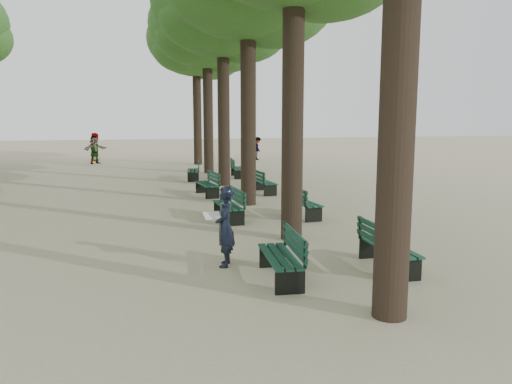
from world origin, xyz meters
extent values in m
plane|color=tan|center=(0.00, 0.00, 0.00)|extent=(120.00, 120.00, 0.00)
cylinder|color=#33261C|center=(1.50, -2.00, 3.75)|extent=(0.52, 0.52, 7.50)
cylinder|color=#33261C|center=(1.50, 3.00, 3.75)|extent=(0.52, 0.52, 7.50)
cylinder|color=#33261C|center=(1.50, 8.00, 3.75)|extent=(0.52, 0.52, 7.50)
cylinder|color=#33261C|center=(1.50, 13.00, 3.75)|extent=(0.52, 0.52, 7.50)
ellipsoid|color=#25571E|center=(1.50, 13.00, 7.70)|extent=(6.00, 6.00, 4.50)
cylinder|color=#33261C|center=(1.50, 18.00, 3.75)|extent=(0.52, 0.52, 7.50)
ellipsoid|color=#25571E|center=(1.50, 18.00, 7.70)|extent=(6.00, 6.00, 4.50)
cylinder|color=#33261C|center=(1.50, 23.00, 3.75)|extent=(0.52, 0.52, 7.50)
ellipsoid|color=#25571E|center=(1.50, 23.00, 7.70)|extent=(6.00, 6.00, 4.50)
cube|color=black|center=(0.35, 0.03, 0.23)|extent=(0.64, 1.83, 0.45)
cube|color=#0D3125|center=(0.35, 0.03, 0.45)|extent=(0.66, 1.83, 0.04)
cube|color=#0D3125|center=(0.63, 0.01, 0.72)|extent=(0.16, 1.80, 0.40)
cube|color=black|center=(0.35, 5.53, 0.23)|extent=(0.65, 1.83, 0.45)
cube|color=#0D3125|center=(0.35, 5.53, 0.45)|extent=(0.67, 1.83, 0.04)
cube|color=#0D3125|center=(0.63, 5.55, 0.72)|extent=(0.17, 1.80, 0.40)
cube|color=black|center=(0.35, 10.23, 0.23)|extent=(0.73, 1.85, 0.45)
cube|color=#0D3125|center=(0.35, 10.23, 0.45)|extent=(0.75, 1.85, 0.04)
cube|color=#0D3125|center=(0.63, 10.26, 0.72)|extent=(0.25, 1.79, 0.40)
cube|color=black|center=(0.35, 15.21, 0.23)|extent=(0.73, 1.85, 0.45)
cube|color=#0D3125|center=(0.35, 15.21, 0.45)|extent=(0.75, 1.85, 0.04)
cube|color=#0D3125|center=(0.63, 15.18, 0.72)|extent=(0.25, 1.79, 0.40)
cube|color=black|center=(2.65, 0.18, 0.23)|extent=(0.54, 1.81, 0.45)
cube|color=#0D3125|center=(2.65, 0.18, 0.45)|extent=(0.56, 1.81, 0.04)
cube|color=#0D3125|center=(2.37, 0.19, 0.72)|extent=(0.06, 1.80, 0.40)
cube|color=black|center=(2.65, 5.52, 0.23)|extent=(0.69, 1.84, 0.45)
cube|color=#0D3125|center=(2.65, 5.52, 0.45)|extent=(0.71, 1.84, 0.04)
cube|color=#0D3125|center=(2.37, 5.50, 0.72)|extent=(0.21, 1.80, 0.40)
cube|color=black|center=(2.65, 10.37, 0.23)|extent=(0.67, 1.84, 0.45)
cube|color=#0D3125|center=(2.65, 10.37, 0.45)|extent=(0.69, 1.84, 0.04)
cube|color=#0D3125|center=(2.37, 10.35, 0.72)|extent=(0.20, 1.80, 0.40)
cube|color=black|center=(2.65, 15.69, 0.23)|extent=(0.66, 1.84, 0.45)
cube|color=#0D3125|center=(2.65, 15.69, 0.45)|extent=(0.68, 1.84, 0.04)
cube|color=#0D3125|center=(2.37, 15.71, 0.72)|extent=(0.18, 1.80, 0.40)
imported|color=black|center=(-0.48, 1.12, 0.81)|extent=(0.47, 0.71, 1.63)
cube|color=white|center=(-0.73, 1.12, 1.05)|extent=(0.37, 0.29, 0.12)
imported|color=#262628|center=(-4.91, 24.95, 0.90)|extent=(1.52, 1.33, 1.80)
imported|color=#262628|center=(-5.01, 26.94, 0.96)|extent=(0.58, 1.00, 1.92)
imported|color=#262628|center=(8.40, 25.93, 0.85)|extent=(0.86, 1.01, 1.70)
imported|color=#262628|center=(5.95, 25.42, 0.80)|extent=(0.70, 1.08, 1.60)
camera|label=1|loc=(-2.09, -8.53, 2.99)|focal=35.00mm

